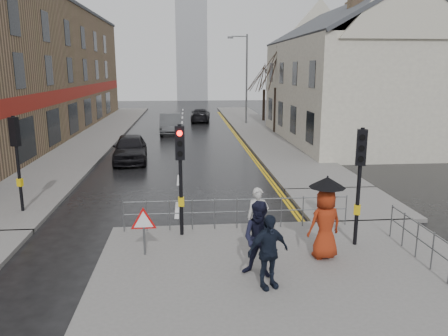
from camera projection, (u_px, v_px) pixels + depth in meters
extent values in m
plane|color=black|center=(175.00, 241.00, 13.21)|extent=(120.00, 120.00, 0.00)
cube|color=#605E5B|center=(303.00, 293.00, 10.05)|extent=(10.00, 9.00, 0.14)
cube|color=#605E5B|center=(100.00, 133.00, 34.99)|extent=(4.00, 44.00, 0.14)
cube|color=#605E5B|center=(256.00, 128.00, 38.03)|extent=(4.00, 40.00, 0.14)
cube|color=#605E5B|center=(348.00, 204.00, 16.66)|extent=(4.00, 4.20, 0.14)
cube|color=#8F6F52|center=(18.00, 70.00, 32.46)|extent=(8.00, 42.00, 10.00)
cube|color=beige|center=(350.00, 92.00, 30.93)|extent=(9.00, 16.00, 7.00)
cube|color=#8F6F52|center=(350.00, 14.00, 33.65)|extent=(0.70, 0.90, 1.80)
cube|color=#95989E|center=(191.00, 44.00, 71.56)|extent=(5.00, 5.00, 18.00)
cylinder|color=black|center=(181.00, 181.00, 13.02)|extent=(0.11, 0.11, 3.40)
cube|color=black|center=(180.00, 143.00, 12.76)|extent=(0.28, 0.22, 1.00)
cylinder|color=#FF0C07|center=(180.00, 133.00, 12.56)|extent=(0.16, 0.04, 0.16)
cylinder|color=black|center=(180.00, 144.00, 12.62)|extent=(0.16, 0.04, 0.16)
cylinder|color=black|center=(180.00, 154.00, 12.69)|extent=(0.16, 0.04, 0.16)
cube|color=gold|center=(181.00, 202.00, 13.16)|extent=(0.18, 0.14, 0.28)
cylinder|color=black|center=(359.00, 188.00, 12.27)|extent=(0.11, 0.11, 3.40)
cube|color=black|center=(361.00, 147.00, 12.02)|extent=(0.34, 0.30, 1.00)
cylinder|color=black|center=(362.00, 137.00, 11.82)|extent=(0.16, 0.09, 0.16)
cylinder|color=black|center=(362.00, 148.00, 11.88)|extent=(0.16, 0.09, 0.16)
cylinder|color=black|center=(361.00, 159.00, 11.95)|extent=(0.16, 0.09, 0.16)
cube|color=gold|center=(357.00, 210.00, 12.42)|extent=(0.22, 0.19, 0.28)
cylinder|color=black|center=(18.00, 164.00, 15.25)|extent=(0.11, 0.11, 3.40)
cube|color=black|center=(14.00, 132.00, 15.00)|extent=(0.34, 0.30, 1.00)
cylinder|color=black|center=(16.00, 123.00, 15.06)|extent=(0.16, 0.09, 0.16)
cylinder|color=black|center=(17.00, 131.00, 15.13)|extent=(0.16, 0.09, 0.16)
cylinder|color=black|center=(18.00, 140.00, 15.20)|extent=(0.16, 0.09, 0.16)
cube|color=gold|center=(20.00, 182.00, 15.40)|extent=(0.22, 0.19, 0.28)
cylinder|color=#595B5E|center=(123.00, 216.00, 13.52)|extent=(0.04, 0.04, 1.00)
cylinder|color=#595B5E|center=(346.00, 210.00, 14.12)|extent=(0.04, 0.04, 1.00)
cylinder|color=#595B5E|center=(237.00, 200.00, 13.72)|extent=(7.10, 0.04, 0.04)
cylinder|color=#595B5E|center=(237.00, 212.00, 13.81)|extent=(7.10, 0.04, 0.04)
cylinder|color=#595B5E|center=(391.00, 221.00, 13.13)|extent=(0.04, 0.04, 1.00)
cylinder|color=#595B5E|center=(434.00, 234.00, 10.85)|extent=(0.04, 4.50, 0.04)
cylinder|color=#595B5E|center=(433.00, 249.00, 10.94)|extent=(0.04, 4.50, 0.04)
cylinder|color=#595B5E|center=(144.00, 240.00, 11.85)|extent=(0.06, 0.06, 0.85)
cylinder|color=red|center=(144.00, 222.00, 11.74)|extent=(0.80, 0.03, 0.80)
cylinder|color=white|center=(143.00, 222.00, 11.72)|extent=(0.60, 0.03, 0.60)
cylinder|color=#595B5E|center=(247.00, 79.00, 40.00)|extent=(0.16, 0.16, 8.00)
cylinder|color=#595B5E|center=(239.00, 36.00, 39.09)|extent=(1.40, 0.10, 0.10)
cube|color=#595B5E|center=(230.00, 37.00, 39.05)|extent=(0.50, 0.25, 0.18)
cylinder|color=#2E2319|center=(275.00, 110.00, 34.80)|extent=(0.26, 0.26, 3.50)
cylinder|color=#2E2319|center=(264.00, 105.00, 42.66)|extent=(0.26, 0.26, 3.00)
imported|color=#B5B4B0|center=(258.00, 217.00, 12.42)|extent=(0.66, 0.48, 1.69)
imported|color=black|center=(261.00, 239.00, 10.54)|extent=(1.14, 1.05, 1.89)
imported|color=maroon|center=(325.00, 224.00, 11.57)|extent=(1.04, 0.80, 1.89)
cylinder|color=black|center=(325.00, 220.00, 11.55)|extent=(0.02, 0.02, 2.09)
cone|color=black|center=(327.00, 182.00, 11.31)|extent=(0.96, 0.96, 0.28)
imported|color=black|center=(268.00, 252.00, 9.98)|extent=(1.12, 0.75, 1.76)
imported|color=black|center=(130.00, 148.00, 24.40)|extent=(2.14, 4.61, 1.53)
imported|color=#404245|center=(170.00, 124.00, 35.20)|extent=(1.83, 4.80, 1.56)
imported|color=black|center=(200.00, 115.00, 42.93)|extent=(2.11, 4.54, 1.28)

